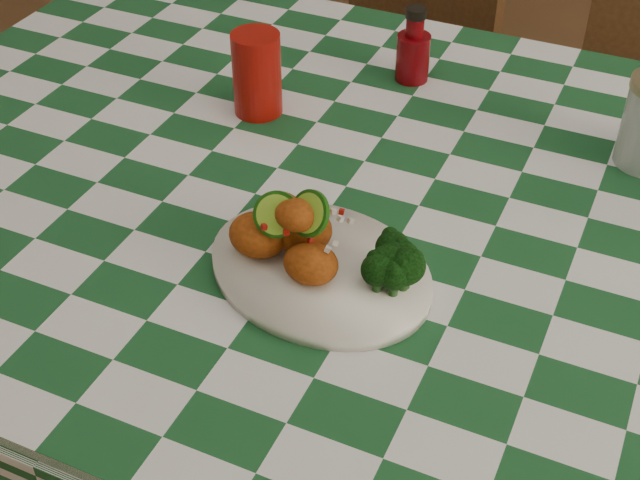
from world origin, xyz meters
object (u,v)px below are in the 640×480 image
at_px(ketchup_bottle, 414,44).
at_px(wooden_chair_left, 371,117).
at_px(fried_chicken_pile, 299,230).
at_px(red_tumbler, 257,74).
at_px(plate, 320,270).
at_px(dining_table, 401,404).

height_order(ketchup_bottle, wooden_chair_left, ketchup_bottle).
xyz_separation_m(fried_chicken_pile, red_tumbler, (-0.21, 0.30, 0.00)).
distance_m(plate, wooden_chair_left, 1.02).
distance_m(dining_table, wooden_chair_left, 0.81).
relative_size(fried_chicken_pile, ketchup_bottle, 1.12).
bearing_deg(fried_chicken_pile, dining_table, 64.20).
relative_size(dining_table, fried_chicken_pile, 12.41).
distance_m(fried_chicken_pile, ketchup_bottle, 0.49).
distance_m(red_tumbler, wooden_chair_left, 0.74).
height_order(fried_chicken_pile, ketchup_bottle, ketchup_bottle).
bearing_deg(red_tumbler, plate, -51.67).
relative_size(red_tumbler, wooden_chair_left, 0.15).
bearing_deg(ketchup_bottle, red_tumbler, -133.11).
bearing_deg(wooden_chair_left, ketchup_bottle, -46.43).
distance_m(dining_table, plate, 0.44).
height_order(fried_chicken_pile, wooden_chair_left, fried_chicken_pile).
bearing_deg(wooden_chair_left, red_tumbler, -69.92).
relative_size(fried_chicken_pile, wooden_chair_left, 0.16).
height_order(red_tumbler, ketchup_bottle, red_tumbler).
bearing_deg(dining_table, fried_chicken_pile, -115.80).
bearing_deg(dining_table, ketchup_bottle, 111.61).
height_order(plate, red_tumbler, red_tumbler).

